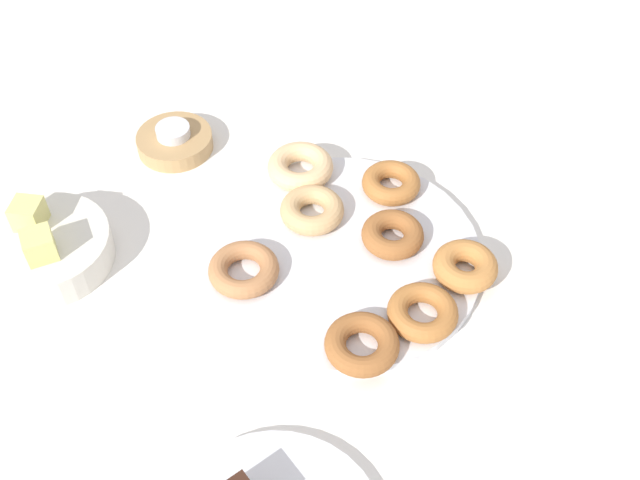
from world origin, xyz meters
name	(u,v)px	position (x,y,z in m)	size (l,w,h in m)	color
ground_plane	(342,258)	(0.00, 0.00, 0.00)	(2.40, 2.40, 0.00)	white
donut_plate	(342,255)	(0.00, 0.00, 0.01)	(0.36, 0.36, 0.01)	silver
donut_0	(423,312)	(-0.13, -0.06, 0.03)	(0.08, 0.08, 0.02)	#AD6B33
donut_1	(391,183)	(0.09, -0.09, 0.03)	(0.08, 0.08, 0.03)	#AD6B33
donut_2	(312,210)	(0.07, 0.02, 0.03)	(0.09, 0.09, 0.03)	tan
donut_3	(300,167)	(0.15, 0.02, 0.03)	(0.09, 0.09, 0.03)	#EABC84
donut_4	(244,270)	(-0.01, 0.13, 0.03)	(0.09, 0.09, 0.02)	#B27547
donut_5	(362,344)	(-0.15, 0.02, 0.03)	(0.09, 0.09, 0.03)	#995B2D
donut_6	(392,234)	(0.00, -0.07, 0.03)	(0.08, 0.08, 0.03)	#995B2D
donut_7	(465,266)	(-0.07, -0.14, 0.03)	(0.08, 0.08, 0.03)	#BC7A3D
candle_holder	(175,142)	(0.27, 0.18, 0.01)	(0.11, 0.11, 0.02)	tan
tealight	(173,131)	(0.27, 0.18, 0.03)	(0.05, 0.05, 0.01)	silver
fruit_bowl	(47,249)	(0.09, 0.37, 0.02)	(0.16, 0.16, 0.04)	silver
melon_chunk_left	(39,245)	(0.06, 0.37, 0.06)	(0.04, 0.04, 0.04)	#DBD67A
melon_chunk_right	(28,214)	(0.12, 0.38, 0.06)	(0.04, 0.04, 0.04)	#DBD67A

